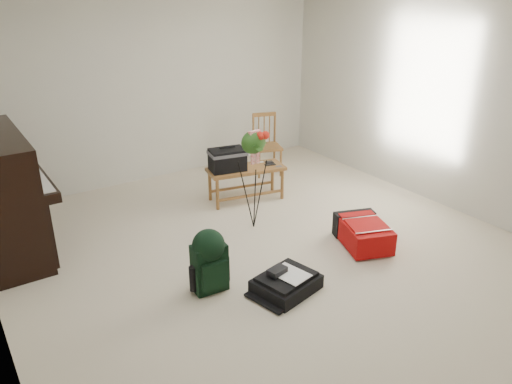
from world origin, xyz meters
TOP-DOWN VIEW (x-y plane):
  - floor at (0.00, 0.00)m, footprint 5.00×5.50m
  - wall_back at (0.00, 2.75)m, footprint 5.00×0.04m
  - wall_right at (2.50, 0.00)m, footprint 0.04×5.50m
  - piano at (-2.19, 1.60)m, footprint 0.71×1.50m
  - bench at (0.37, 1.35)m, footprint 1.02×0.57m
  - dining_chair at (1.29, 2.00)m, footprint 0.47×0.47m
  - red_suitcase at (0.91, -0.31)m, footprint 0.62×0.76m
  - black_duffel at (-0.27, -0.57)m, footprint 0.63×0.55m
  - green_backpack at (-0.83, -0.18)m, footprint 0.32×0.29m
  - flower_stand at (0.19, 0.65)m, footprint 0.39×0.39m

SIDE VIEW (x-z plane):
  - floor at x=0.00m, z-range -0.01..0.01m
  - black_duffel at x=-0.27m, z-range -0.03..0.20m
  - red_suitcase at x=0.91m, z-range 0.01..0.28m
  - green_backpack at x=-0.83m, z-range 0.03..0.63m
  - dining_chair at x=1.29m, z-range -0.01..0.85m
  - bench at x=0.37m, z-range 0.15..0.89m
  - flower_stand at x=0.19m, z-range -0.01..1.16m
  - piano at x=-2.19m, z-range -0.03..1.22m
  - wall_back at x=0.00m, z-range 0.00..2.50m
  - wall_right at x=2.50m, z-range 0.00..2.50m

